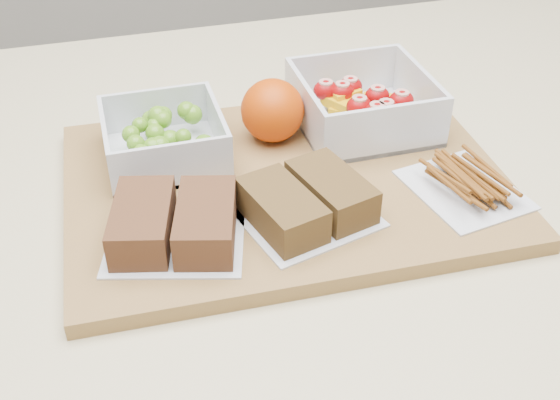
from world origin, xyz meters
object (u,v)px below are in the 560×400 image
Objects in this scene: fruit_container at (363,107)px; pretzel_bag at (466,180)px; orange at (272,110)px; sandwich_bag_left at (175,223)px; cutting_board at (286,184)px; sandwich_bag_center at (307,202)px; grape_container at (166,139)px.

fruit_container reaches higher than pretzel_bag.
orange is at bearing 179.62° from fruit_container.
sandwich_bag_left is at bearing -148.59° from fruit_container.
sandwich_bag_center is at bearing -87.59° from cutting_board.
orange is at bearing 136.52° from pretzel_bag.
fruit_container is at bearing -0.38° from orange.
sandwich_bag_center reaches higher than pretzel_bag.
sandwich_bag_left is (-0.22, -0.14, -0.00)m from fruit_container.
cutting_board is 3.40× the size of pretzel_bag.
sandwich_bag_left is (-0.01, -0.13, -0.00)m from grape_container.
fruit_container is (0.21, 0.00, 0.00)m from grape_container.
pretzel_bag is (0.05, -0.14, -0.01)m from fruit_container.
sandwich_bag_left is at bearing -132.14° from orange.
sandwich_bag_left is at bearing -95.39° from grape_container.
fruit_container reaches higher than sandwich_bag_left.
fruit_container reaches higher than sandwich_bag_center.
grape_container reaches higher than pretzel_bag.
cutting_board is 3.11× the size of fruit_container.
orange is at bearing 2.76° from grape_container.
orange reaches higher than sandwich_bag_center.
fruit_container is at bearing 31.41° from sandwich_bag_left.
sandwich_bag_center is (0.11, -0.13, -0.00)m from grape_container.
pretzel_bag is (0.16, -0.07, 0.02)m from cutting_board.
orange reaches higher than fruit_container.
fruit_container is at bearing 1.29° from grape_container.
fruit_container is 0.26m from sandwich_bag_left.
cutting_board is at bearing 28.60° from sandwich_bag_left.
sandwich_bag_left reaches higher than pretzel_bag.
grape_container is 0.21m from fruit_container.
sandwich_bag_center is (-0.01, -0.14, -0.02)m from orange.
orange reaches higher than cutting_board.
sandwich_bag_center is 0.16m from pretzel_bag.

